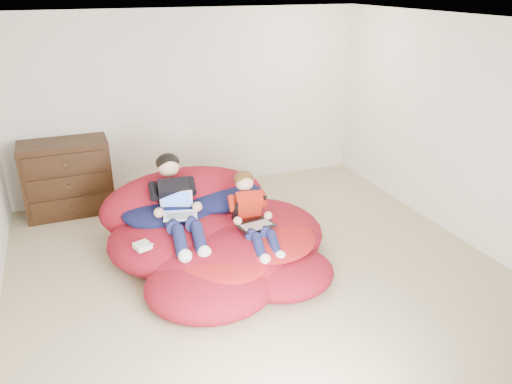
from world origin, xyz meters
name	(u,v)px	position (x,y,z in m)	size (l,w,h in m)	color
room_shell	(257,251)	(0.00, 0.00, 0.22)	(5.10, 5.10, 2.77)	tan
dresser	(68,178)	(-1.74, 2.21, 0.48)	(1.08, 0.60, 0.97)	black
beanbag_pile	(214,236)	(-0.34, 0.42, 0.26)	(2.39, 2.36, 0.92)	maroon
cream_pillow	(160,186)	(-0.75, 1.19, 0.62)	(0.40, 0.25, 0.25)	beige
older_boy	(176,200)	(-0.70, 0.55, 0.70)	(0.38, 1.21, 0.76)	black
younger_boy	(252,211)	(0.00, 0.15, 0.62)	(0.33, 0.96, 0.66)	red
laptop_white	(179,208)	(-0.70, 0.46, 0.64)	(0.39, 0.41, 0.24)	white
laptop_black	(253,217)	(0.00, 0.13, 0.56)	(0.40, 0.42, 0.25)	black
power_adapter	(142,246)	(-1.14, 0.19, 0.42)	(0.15, 0.15, 0.06)	white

